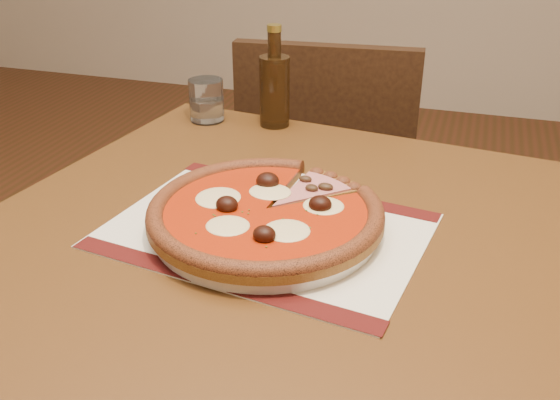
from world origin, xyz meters
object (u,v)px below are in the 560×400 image
object	(u,v)px
chair_far	(328,183)
plate	(266,224)
water_glass	(206,100)
bottle	(275,87)
pizza	(265,211)
table	(276,286)

from	to	relation	value
chair_far	plate	xyz separation A→B (m)	(0.08, -0.70, 0.27)
chair_far	plate	bearing A→B (deg)	90.85
plate	water_glass	world-z (taller)	water_glass
water_glass	bottle	xyz separation A→B (m)	(0.14, 0.01, 0.03)
pizza	bottle	distance (m)	0.42
chair_far	pizza	size ratio (longest dim) A/B	2.72
table	pizza	size ratio (longest dim) A/B	2.81
water_glass	chair_far	bearing A→B (deg)	60.66
chair_far	bottle	size ratio (longest dim) A/B	4.50
table	bottle	world-z (taller)	bottle
water_glass	pizza	bearing A→B (deg)	-56.42
chair_far	pizza	world-z (taller)	chair_far
table	water_glass	xyz separation A→B (m)	(-0.26, 0.36, 0.14)
chair_far	water_glass	bearing A→B (deg)	55.36
plate	pizza	size ratio (longest dim) A/B	0.95
chair_far	pizza	xyz separation A→B (m)	(0.08, -0.70, 0.29)
plate	pizza	xyz separation A→B (m)	(-0.00, -0.00, 0.02)
chair_far	water_glass	world-z (taller)	chair_far
water_glass	bottle	world-z (taller)	bottle
table	chair_far	xyz separation A→B (m)	(-0.08, 0.68, -0.15)
table	water_glass	world-z (taller)	water_glass
table	pizza	xyz separation A→B (m)	(-0.01, -0.02, 0.13)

